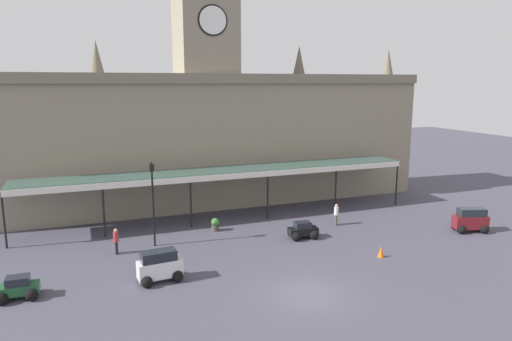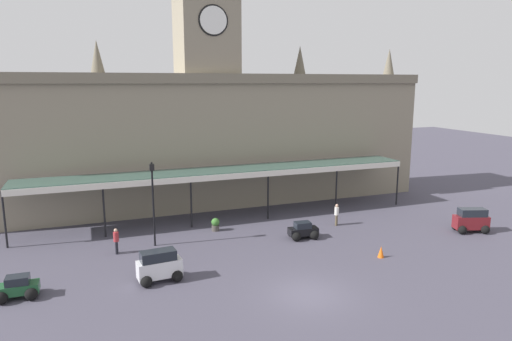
% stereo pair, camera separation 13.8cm
% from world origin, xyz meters
% --- Properties ---
extents(ground_plane, '(140.00, 140.00, 0.00)m').
position_xyz_m(ground_plane, '(0.00, 0.00, 0.00)').
color(ground_plane, '#464351').
extents(station_building, '(39.66, 6.19, 19.22)m').
position_xyz_m(station_building, '(-0.00, 19.73, 6.42)').
color(station_building, gray).
rests_on(station_building, ground).
extents(entrance_canopy, '(31.23, 3.26, 4.01)m').
position_xyz_m(entrance_canopy, '(0.00, 14.41, 3.86)').
color(entrance_canopy, '#38564C').
rests_on(entrance_canopy, ground).
extents(car_black_sedan, '(2.12, 1.64, 1.19)m').
position_xyz_m(car_black_sedan, '(3.66, 7.93, 0.50)').
color(car_black_sedan, black).
rests_on(car_black_sedan, ground).
extents(car_green_sedan, '(2.07, 1.55, 1.19)m').
position_xyz_m(car_green_sedan, '(-13.97, 4.83, 0.50)').
color(car_green_sedan, '#1E512D').
rests_on(car_green_sedan, ground).
extents(car_maroon_van, '(2.58, 2.08, 1.77)m').
position_xyz_m(car_maroon_van, '(15.78, 4.85, 0.81)').
color(car_maroon_van, maroon).
rests_on(car_maroon_van, ground).
extents(car_white_van, '(2.47, 1.74, 1.77)m').
position_xyz_m(car_white_van, '(-6.90, 4.35, 0.81)').
color(car_white_van, silver).
rests_on(car_white_van, ground).
extents(pedestrian_near_entrance, '(0.34, 0.35, 1.67)m').
position_xyz_m(pedestrian_near_entrance, '(7.39, 9.73, 0.91)').
color(pedestrian_near_entrance, brown).
rests_on(pedestrian_near_entrance, ground).
extents(pedestrian_beside_cars, '(0.34, 0.39, 1.67)m').
position_xyz_m(pedestrian_beside_cars, '(-8.82, 9.50, 0.91)').
color(pedestrian_beside_cars, black).
rests_on(pedestrian_beside_cars, ground).
extents(victorian_lamppost, '(0.30, 0.30, 5.71)m').
position_xyz_m(victorian_lamppost, '(-6.31, 10.11, 3.49)').
color(victorian_lamppost, black).
rests_on(victorian_lamppost, ground).
extents(traffic_cone, '(0.40, 0.40, 0.74)m').
position_xyz_m(traffic_cone, '(6.63, 2.98, 0.37)').
color(traffic_cone, orange).
rests_on(traffic_cone, ground).
extents(planter_forecourt_centre, '(0.60, 0.60, 0.96)m').
position_xyz_m(planter_forecourt_centre, '(-1.65, 11.71, 0.49)').
color(planter_forecourt_centre, '#47423D').
rests_on(planter_forecourt_centre, ground).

